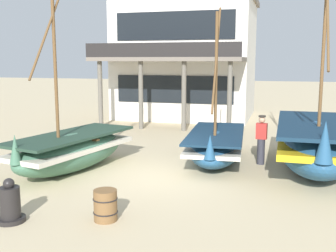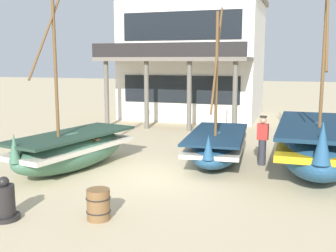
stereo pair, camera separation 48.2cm
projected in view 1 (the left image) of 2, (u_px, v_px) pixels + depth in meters
name	position (u px, v px, depth m)	size (l,w,h in m)	color
ground_plane	(159.00, 176.00, 12.58)	(120.00, 120.00, 0.00)	#CCB78E
fishing_boat_near_left	(71.00, 150.00, 13.08)	(2.68, 4.93, 6.75)	#427056
fishing_boat_centre_large	(316.00, 144.00, 13.09)	(2.41, 6.08, 8.24)	#23517A
fishing_boat_far_right	(216.00, 145.00, 14.23)	(2.18, 4.85, 5.34)	#23517A
fisherman_by_hull	(261.00, 140.00, 13.86)	(0.38, 0.26, 1.68)	#33333D
capstan_winch	(10.00, 205.00, 8.94)	(0.64, 0.64, 0.99)	black
wooden_barrel	(105.00, 205.00, 9.02)	(0.56, 0.56, 0.70)	brown
harbor_building_main	(187.00, 58.00, 25.47)	(8.28, 9.24, 7.26)	white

